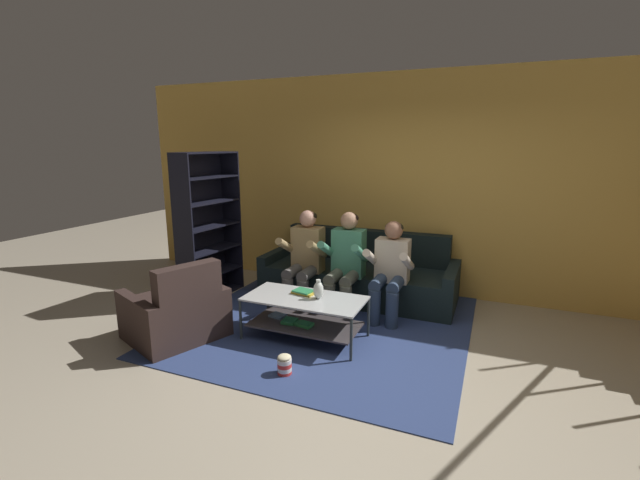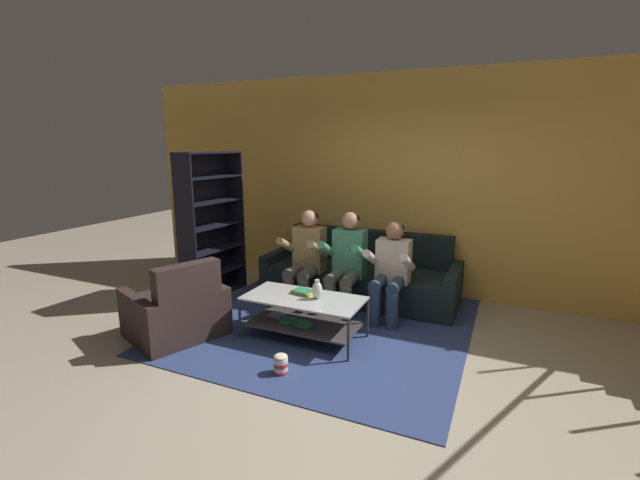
{
  "view_description": "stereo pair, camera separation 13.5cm",
  "coord_description": "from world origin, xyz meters",
  "px_view_note": "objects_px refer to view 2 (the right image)",
  "views": [
    {
      "loc": [
        1.03,
        -3.28,
        2.0
      ],
      "look_at": [
        -0.72,
        0.94,
        0.97
      ],
      "focal_mm": 24.0,
      "sensor_mm": 36.0,
      "label": 1
    },
    {
      "loc": [
        1.15,
        -3.22,
        2.0
      ],
      "look_at": [
        -0.72,
        0.94,
        0.97
      ],
      "focal_mm": 24.0,
      "sensor_mm": 36.0,
      "label": 2
    }
  ],
  "objects_px": {
    "person_seated_right": "(391,268)",
    "popcorn_tub": "(281,364)",
    "vase": "(317,290)",
    "book_stack": "(302,292)",
    "person_seated_left": "(306,255)",
    "coffee_table": "(303,311)",
    "armchair": "(177,311)",
    "bookshelf": "(208,234)",
    "couch": "(361,277)",
    "person_seated_middle": "(347,259)"
  },
  "relations": [
    {
      "from": "person_seated_right",
      "to": "popcorn_tub",
      "type": "distance_m",
      "value": 1.77
    },
    {
      "from": "vase",
      "to": "book_stack",
      "type": "relative_size",
      "value": 0.8
    },
    {
      "from": "person_seated_left",
      "to": "book_stack",
      "type": "bearing_deg",
      "value": -66.51
    },
    {
      "from": "coffee_table",
      "to": "armchair",
      "type": "bearing_deg",
      "value": -158.05
    },
    {
      "from": "person_seated_left",
      "to": "person_seated_right",
      "type": "relative_size",
      "value": 1.05
    },
    {
      "from": "book_stack",
      "to": "bookshelf",
      "type": "relative_size",
      "value": 0.13
    },
    {
      "from": "person_seated_left",
      "to": "vase",
      "type": "bearing_deg",
      "value": -57.44
    },
    {
      "from": "couch",
      "to": "armchair",
      "type": "distance_m",
      "value": 2.37
    },
    {
      "from": "coffee_table",
      "to": "popcorn_tub",
      "type": "bearing_deg",
      "value": -78.95
    },
    {
      "from": "armchair",
      "to": "popcorn_tub",
      "type": "distance_m",
      "value": 1.4
    },
    {
      "from": "book_stack",
      "to": "armchair",
      "type": "relative_size",
      "value": 0.22
    },
    {
      "from": "person_seated_middle",
      "to": "person_seated_right",
      "type": "height_order",
      "value": "person_seated_middle"
    },
    {
      "from": "couch",
      "to": "bookshelf",
      "type": "bearing_deg",
      "value": -158.93
    },
    {
      "from": "coffee_table",
      "to": "book_stack",
      "type": "height_order",
      "value": "book_stack"
    },
    {
      "from": "coffee_table",
      "to": "popcorn_tub",
      "type": "xyz_separation_m",
      "value": [
        0.14,
        -0.73,
        -0.2
      ]
    },
    {
      "from": "person_seated_left",
      "to": "vase",
      "type": "xyz_separation_m",
      "value": [
        0.54,
        -0.85,
        -0.1
      ]
    },
    {
      "from": "person_seated_middle",
      "to": "book_stack",
      "type": "bearing_deg",
      "value": -104.37
    },
    {
      "from": "armchair",
      "to": "popcorn_tub",
      "type": "relative_size",
      "value": 5.94
    },
    {
      "from": "couch",
      "to": "book_stack",
      "type": "xyz_separation_m",
      "value": [
        -0.2,
        -1.33,
        0.19
      ]
    },
    {
      "from": "bookshelf",
      "to": "armchair",
      "type": "relative_size",
      "value": 1.68
    },
    {
      "from": "vase",
      "to": "person_seated_left",
      "type": "bearing_deg",
      "value": 122.56
    },
    {
      "from": "coffee_table",
      "to": "vase",
      "type": "xyz_separation_m",
      "value": [
        0.15,
        0.03,
        0.25
      ]
    },
    {
      "from": "coffee_table",
      "to": "person_seated_middle",
      "type": "bearing_deg",
      "value": 80.45
    },
    {
      "from": "bookshelf",
      "to": "person_seated_left",
      "type": "bearing_deg",
      "value": 7.52
    },
    {
      "from": "person_seated_right",
      "to": "bookshelf",
      "type": "distance_m",
      "value": 2.44
    },
    {
      "from": "couch",
      "to": "person_seated_left",
      "type": "xyz_separation_m",
      "value": [
        -0.54,
        -0.55,
        0.37
      ]
    },
    {
      "from": "popcorn_tub",
      "to": "person_seated_right",
      "type": "bearing_deg",
      "value": 71.14
    },
    {
      "from": "vase",
      "to": "book_stack",
      "type": "bearing_deg",
      "value": 161.37
    },
    {
      "from": "popcorn_tub",
      "to": "couch",
      "type": "bearing_deg",
      "value": 89.83
    },
    {
      "from": "person_seated_left",
      "to": "person_seated_right",
      "type": "distance_m",
      "value": 1.08
    },
    {
      "from": "couch",
      "to": "vase",
      "type": "height_order",
      "value": "couch"
    },
    {
      "from": "person_seated_left",
      "to": "person_seated_middle",
      "type": "height_order",
      "value": "person_seated_middle"
    },
    {
      "from": "vase",
      "to": "armchair",
      "type": "relative_size",
      "value": 0.18
    },
    {
      "from": "book_stack",
      "to": "popcorn_tub",
      "type": "bearing_deg",
      "value": -76.73
    },
    {
      "from": "person_seated_right",
      "to": "person_seated_middle",
      "type": "bearing_deg",
      "value": 179.3
    },
    {
      "from": "bookshelf",
      "to": "armchair",
      "type": "distance_m",
      "value": 1.41
    },
    {
      "from": "coffee_table",
      "to": "person_seated_right",
      "type": "bearing_deg",
      "value": 51.76
    },
    {
      "from": "person_seated_right",
      "to": "popcorn_tub",
      "type": "bearing_deg",
      "value": -108.86
    },
    {
      "from": "coffee_table",
      "to": "bookshelf",
      "type": "bearing_deg",
      "value": 158.07
    },
    {
      "from": "vase",
      "to": "bookshelf",
      "type": "height_order",
      "value": "bookshelf"
    },
    {
      "from": "person_seated_left",
      "to": "bookshelf",
      "type": "bearing_deg",
      "value": -172.48
    },
    {
      "from": "armchair",
      "to": "person_seated_right",
      "type": "bearing_deg",
      "value": 35.5
    },
    {
      "from": "couch",
      "to": "book_stack",
      "type": "distance_m",
      "value": 1.36
    },
    {
      "from": "person_seated_right",
      "to": "book_stack",
      "type": "xyz_separation_m",
      "value": [
        -0.74,
        -0.78,
        -0.15
      ]
    },
    {
      "from": "person_seated_left",
      "to": "person_seated_right",
      "type": "bearing_deg",
      "value": -0.29
    },
    {
      "from": "person_seated_right",
      "to": "armchair",
      "type": "xyz_separation_m",
      "value": [
        -1.92,
        -1.37,
        -0.34
      ]
    },
    {
      "from": "coffee_table",
      "to": "vase",
      "type": "bearing_deg",
      "value": 10.89
    },
    {
      "from": "couch",
      "to": "vase",
      "type": "distance_m",
      "value": 1.42
    },
    {
      "from": "person_seated_right",
      "to": "bookshelf",
      "type": "height_order",
      "value": "bookshelf"
    },
    {
      "from": "couch",
      "to": "person_seated_left",
      "type": "relative_size",
      "value": 2.09
    }
  ]
}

